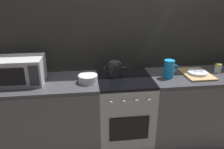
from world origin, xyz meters
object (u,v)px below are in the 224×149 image
at_px(stove_unit, 124,113).
at_px(pitcher, 169,69).
at_px(dish_pile, 197,73).
at_px(spice_jar, 218,68).
at_px(kettle, 115,69).
at_px(mixing_bowl, 88,79).
at_px(microwave, 21,70).

bearing_deg(stove_unit, pitcher, -4.86).
height_order(dish_pile, spice_jar, spice_jar).
relative_size(pitcher, dish_pile, 0.50).
xyz_separation_m(kettle, dish_pile, (0.93, -0.10, -0.06)).
distance_m(mixing_bowl, pitcher, 0.89).
relative_size(kettle, spice_jar, 2.71).
height_order(kettle, mixing_bowl, kettle).
bearing_deg(mixing_bowl, spice_jar, 3.56).
height_order(mixing_bowl, pitcher, pitcher).
distance_m(stove_unit, spice_jar, 1.22).
xyz_separation_m(stove_unit, microwave, (-1.09, 0.02, 0.59)).
xyz_separation_m(mixing_bowl, spice_jar, (1.52, 0.09, 0.01)).
height_order(stove_unit, pitcher, pitcher).
height_order(mixing_bowl, spice_jar, spice_jar).
xyz_separation_m(mixing_bowl, dish_pile, (1.23, 0.05, -0.02)).
relative_size(stove_unit, mixing_bowl, 4.50).
distance_m(mixing_bowl, spice_jar, 1.52).
relative_size(stove_unit, dish_pile, 2.25).
xyz_separation_m(stove_unit, pitcher, (0.48, -0.04, 0.55)).
bearing_deg(stove_unit, microwave, 178.97).
bearing_deg(stove_unit, dish_pile, -0.79).
height_order(stove_unit, kettle, kettle).
xyz_separation_m(mixing_bowl, pitcher, (0.88, 0.02, 0.06)).
distance_m(pitcher, dish_pile, 0.36).
bearing_deg(kettle, microwave, -175.83).
relative_size(mixing_bowl, pitcher, 1.00).
distance_m(dish_pile, spice_jar, 0.29).
bearing_deg(spice_jar, microwave, -179.54).
xyz_separation_m(stove_unit, kettle, (-0.10, 0.09, 0.53)).
bearing_deg(mixing_bowl, kettle, 25.98).
bearing_deg(pitcher, dish_pile, 4.87).
distance_m(stove_unit, pitcher, 0.73).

